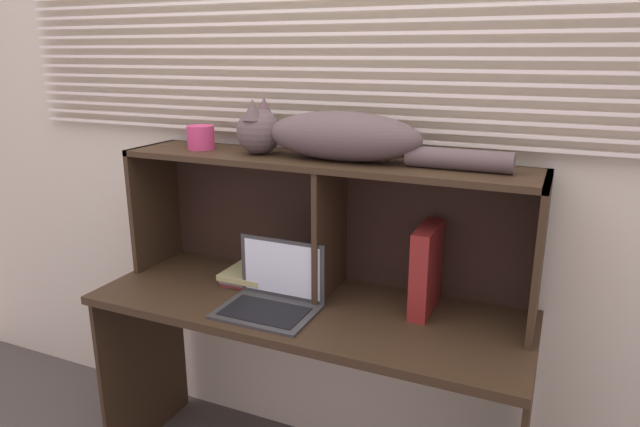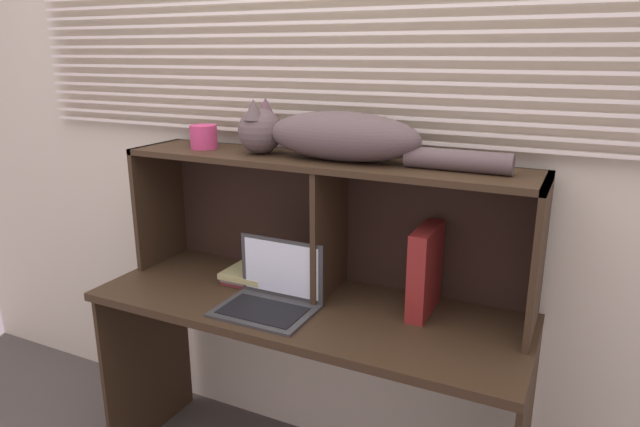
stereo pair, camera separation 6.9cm
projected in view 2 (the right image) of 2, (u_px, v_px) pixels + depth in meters
back_panel_with_blinds at (343, 152)px, 2.12m from camera, size 4.40×0.08×2.50m
desk at (305, 341)px, 2.02m from camera, size 1.54×0.56×0.77m
hutch_shelf_unit at (325, 199)px, 2.02m from camera, size 1.50×0.29×0.49m
cat at (331, 136)px, 1.91m from camera, size 0.96×0.19×0.20m
laptop at (271, 295)px, 1.93m from camera, size 0.33×0.24×0.23m
binder_upright at (425, 270)px, 1.88m from camera, size 0.06×0.23×0.30m
book_stack at (257, 272)px, 2.19m from camera, size 0.18×0.27×0.05m
small_basket at (204, 137)px, 2.14m from camera, size 0.10×0.10×0.09m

